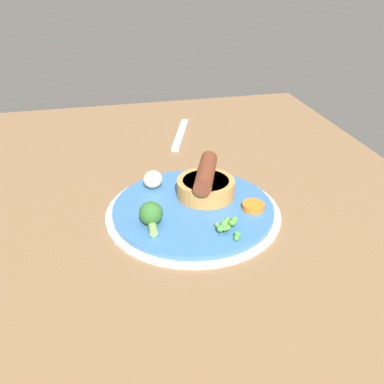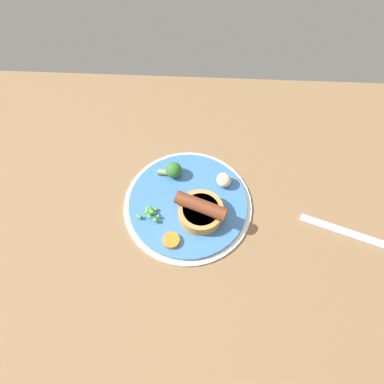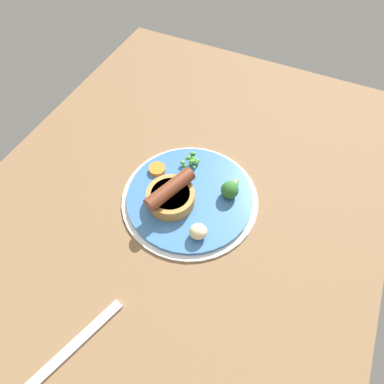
{
  "view_description": "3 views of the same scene",
  "coord_description": "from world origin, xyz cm",
  "px_view_note": "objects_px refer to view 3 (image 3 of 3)",
  "views": [
    {
      "loc": [
        58.6,
        -15.02,
        39.51
      ],
      "look_at": [
        1.97,
        -2.01,
        6.47
      ],
      "focal_mm": 40.0,
      "sensor_mm": 36.0,
      "label": 1
    },
    {
      "loc": [
        -0.11,
        40.91,
        84.5
      ],
      "look_at": [
        1.91,
        -3.48,
        6.73
      ],
      "focal_mm": 40.0,
      "sensor_mm": 36.0,
      "label": 2
    },
    {
      "loc": [
        -32.2,
        -18.75,
        60.58
      ],
      "look_at": [
        2.63,
        -2.62,
        6.24
      ],
      "focal_mm": 32.0,
      "sensor_mm": 36.0,
      "label": 3
    }
  ],
  "objects_px": {
    "fork": "(75,345)",
    "broccoli_floret_far": "(230,190)",
    "pea_pile": "(191,160)",
    "sausage_pudding": "(171,194)",
    "carrot_slice_0": "(157,169)",
    "potato_chunk_0": "(198,232)",
    "dinner_plate": "(190,198)"
  },
  "relations": [
    {
      "from": "fork",
      "to": "broccoli_floret_far",
      "type": "bearing_deg",
      "value": 0.94
    },
    {
      "from": "pea_pile",
      "to": "sausage_pudding",
      "type": "bearing_deg",
      "value": -177.13
    },
    {
      "from": "sausage_pudding",
      "to": "carrot_slice_0",
      "type": "xyz_separation_m",
      "value": [
        0.05,
        0.06,
        -0.02
      ]
    },
    {
      "from": "broccoli_floret_far",
      "to": "fork",
      "type": "xyz_separation_m",
      "value": [
        -0.36,
        0.12,
        -0.03
      ]
    },
    {
      "from": "fork",
      "to": "carrot_slice_0",
      "type": "bearing_deg",
      "value": 25.81
    },
    {
      "from": "pea_pile",
      "to": "carrot_slice_0",
      "type": "distance_m",
      "value": 0.07
    },
    {
      "from": "potato_chunk_0",
      "to": "carrot_slice_0",
      "type": "xyz_separation_m",
      "value": [
        0.1,
        0.14,
        -0.01
      ]
    },
    {
      "from": "sausage_pudding",
      "to": "pea_pile",
      "type": "xyz_separation_m",
      "value": [
        0.1,
        0.01,
        -0.01
      ]
    },
    {
      "from": "broccoli_floret_far",
      "to": "fork",
      "type": "bearing_deg",
      "value": -15.32
    },
    {
      "from": "broccoli_floret_far",
      "to": "potato_chunk_0",
      "type": "xyz_separation_m",
      "value": [
        -0.11,
        0.02,
        -0.0
      ]
    },
    {
      "from": "fork",
      "to": "potato_chunk_0",
      "type": "bearing_deg",
      "value": -2.52
    },
    {
      "from": "dinner_plate",
      "to": "carrot_slice_0",
      "type": "xyz_separation_m",
      "value": [
        0.03,
        0.09,
        0.01
      ]
    },
    {
      "from": "pea_pile",
      "to": "fork",
      "type": "xyz_separation_m",
      "value": [
        -0.4,
        0.01,
        -0.02
      ]
    },
    {
      "from": "potato_chunk_0",
      "to": "carrot_slice_0",
      "type": "relative_size",
      "value": 0.96
    },
    {
      "from": "dinner_plate",
      "to": "sausage_pudding",
      "type": "height_order",
      "value": "sausage_pudding"
    },
    {
      "from": "dinner_plate",
      "to": "pea_pile",
      "type": "xyz_separation_m",
      "value": [
        0.08,
        0.03,
        0.02
      ]
    },
    {
      "from": "dinner_plate",
      "to": "potato_chunk_0",
      "type": "relative_size",
      "value": 8.32
    },
    {
      "from": "broccoli_floret_far",
      "to": "carrot_slice_0",
      "type": "distance_m",
      "value": 0.16
    },
    {
      "from": "dinner_plate",
      "to": "fork",
      "type": "relative_size",
      "value": 1.53
    },
    {
      "from": "broccoli_floret_far",
      "to": "potato_chunk_0",
      "type": "bearing_deg",
      "value": -7.02
    },
    {
      "from": "sausage_pudding",
      "to": "pea_pile",
      "type": "distance_m",
      "value": 0.1
    },
    {
      "from": "potato_chunk_0",
      "to": "sausage_pudding",
      "type": "bearing_deg",
      "value": 57.46
    },
    {
      "from": "dinner_plate",
      "to": "pea_pile",
      "type": "distance_m",
      "value": 0.09
    },
    {
      "from": "pea_pile",
      "to": "potato_chunk_0",
      "type": "height_order",
      "value": "potato_chunk_0"
    },
    {
      "from": "dinner_plate",
      "to": "broccoli_floret_far",
      "type": "height_order",
      "value": "broccoli_floret_far"
    },
    {
      "from": "potato_chunk_0",
      "to": "dinner_plate",
      "type": "bearing_deg",
      "value": 34.66
    },
    {
      "from": "sausage_pudding",
      "to": "potato_chunk_0",
      "type": "relative_size",
      "value": 3.35
    },
    {
      "from": "dinner_plate",
      "to": "sausage_pudding",
      "type": "bearing_deg",
      "value": 131.54
    },
    {
      "from": "dinner_plate",
      "to": "pea_pile",
      "type": "relative_size",
      "value": 5.51
    },
    {
      "from": "broccoli_floret_far",
      "to": "potato_chunk_0",
      "type": "distance_m",
      "value": 0.11
    },
    {
      "from": "broccoli_floret_far",
      "to": "potato_chunk_0",
      "type": "height_order",
      "value": "broccoli_floret_far"
    },
    {
      "from": "carrot_slice_0",
      "to": "fork",
      "type": "bearing_deg",
      "value": -173.07
    }
  ]
}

